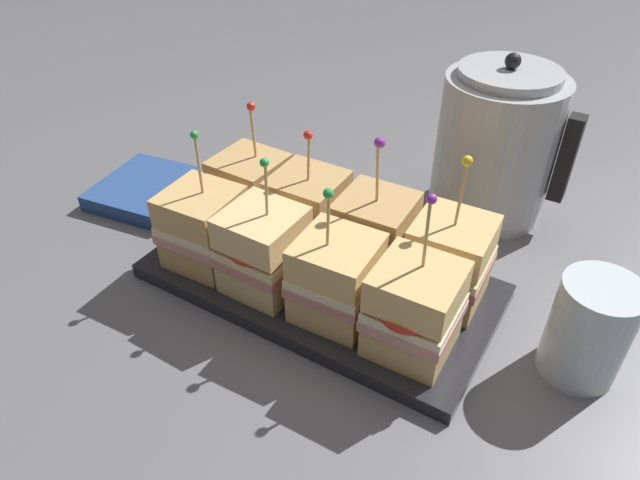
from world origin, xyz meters
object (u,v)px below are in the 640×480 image
(sandwich_front_far_left, at_px, (203,227))
(sandwich_front_center_left, at_px, (263,251))
(sandwich_back_far_right, at_px, (449,261))
(serving_platter, at_px, (320,281))
(sandwich_back_center_left, at_px, (308,212))
(kettle_steel, at_px, (496,145))
(sandwich_front_far_right, at_px, (414,310))
(sandwich_back_far_left, at_px, (251,191))
(drinking_glass, at_px, (589,330))
(napkin_stack, at_px, (150,190))
(sandwich_front_center_right, at_px, (336,279))
(sandwich_back_center_right, at_px, (374,236))

(sandwich_front_far_left, relative_size, sandwich_front_center_left, 1.03)
(sandwich_back_far_right, bearing_deg, serving_platter, -162.21)
(serving_platter, distance_m, sandwich_front_far_left, 0.15)
(sandwich_front_center_left, bearing_deg, sandwich_back_center_left, 88.66)
(sandwich_front_center_left, relative_size, kettle_steel, 0.74)
(sandwich_front_far_right, distance_m, sandwich_back_far_left, 0.29)
(drinking_glass, distance_m, napkin_stack, 0.62)
(sandwich_front_far_right, bearing_deg, sandwich_front_center_right, 178.42)
(sandwich_front_far_left, height_order, sandwich_back_center_right, sandwich_back_center_right)
(sandwich_front_far_right, relative_size, sandwich_back_center_right, 1.02)
(napkin_stack, bearing_deg, sandwich_front_far_right, -10.44)
(sandwich_front_center_left, distance_m, drinking_glass, 0.35)
(drinking_glass, bearing_deg, sandwich_back_center_right, 177.14)
(sandwich_front_center_right, distance_m, sandwich_back_center_right, 0.09)
(sandwich_front_center_right, relative_size, sandwich_front_far_right, 0.89)
(sandwich_back_far_left, bearing_deg, sandwich_front_center_right, -26.60)
(sandwich_back_far_left, bearing_deg, napkin_stack, -176.98)
(sandwich_front_center_left, height_order, sandwich_front_center_right, sandwich_front_center_left)
(sandwich_back_far_left, height_order, napkin_stack, sandwich_back_far_left)
(sandwich_front_center_right, bearing_deg, sandwich_front_far_left, -179.07)
(sandwich_front_center_left, bearing_deg, sandwich_back_center_right, 43.74)
(sandwich_back_center_right, relative_size, kettle_steel, 0.79)
(sandwich_front_far_left, xyz_separation_m, drinking_glass, (0.43, 0.08, -0.01))
(sandwich_front_far_left, relative_size, sandwich_back_far_right, 0.96)
(sandwich_back_center_right, bearing_deg, sandwich_front_far_left, -153.91)
(sandwich_front_center_left, bearing_deg, sandwich_back_far_right, 26.34)
(kettle_steel, bearing_deg, sandwich_front_center_right, -102.07)
(sandwich_back_center_left, xyz_separation_m, sandwich_back_center_right, (0.09, -0.00, 0.00))
(serving_platter, distance_m, sandwich_front_far_right, 0.16)
(drinking_glass, bearing_deg, sandwich_front_far_right, -153.53)
(serving_platter, bearing_deg, sandwich_back_center_left, 135.49)
(sandwich_front_center_left, height_order, kettle_steel, kettle_steel)
(sandwich_front_center_left, distance_m, sandwich_front_center_right, 0.09)
(sandwich_front_far_left, bearing_deg, drinking_glass, 10.26)
(sandwich_front_center_left, xyz_separation_m, sandwich_back_far_right, (0.19, 0.09, 0.00))
(sandwich_back_center_left, bearing_deg, kettle_steel, 55.06)
(sandwich_back_center_right, distance_m, drinking_glass, 0.25)
(sandwich_front_center_left, xyz_separation_m, sandwich_back_far_left, (-0.09, 0.10, -0.00))
(sandwich_back_far_right, bearing_deg, sandwich_front_center_right, -136.22)
(sandwich_front_far_right, bearing_deg, sandwich_back_far_right, 89.18)
(sandwich_back_center_right, bearing_deg, sandwich_front_center_left, -136.26)
(serving_platter, relative_size, sandwich_front_far_right, 2.27)
(sandwich_front_far_right, xyz_separation_m, sandwich_back_center_right, (-0.09, 0.09, 0.00))
(serving_platter, relative_size, sandwich_front_far_left, 2.38)
(sandwich_back_center_left, xyz_separation_m, drinking_glass, (0.34, -0.01, -0.01))
(sandwich_front_center_left, xyz_separation_m, sandwich_back_center_left, (0.00, 0.09, 0.00))
(sandwich_front_far_left, bearing_deg, sandwich_back_far_right, 18.40)
(sandwich_back_center_left, bearing_deg, sandwich_back_center_right, -0.22)
(kettle_steel, bearing_deg, napkin_stack, -151.90)
(sandwich_back_center_left, xyz_separation_m, napkin_stack, (-0.28, -0.01, -0.06))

